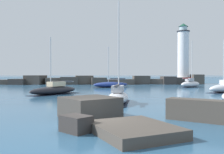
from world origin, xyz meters
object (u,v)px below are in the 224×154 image
Objects in this scene: sailboat_moored_6 at (190,84)px; lighthouse at (183,57)px; sailboat_moored_0 at (54,90)px; sailboat_moored_7 at (118,97)px; sailboat_moored_2 at (111,85)px.

lighthouse is at bearing 76.01° from sailboat_moored_6.
sailboat_moored_0 is 29.69m from sailboat_moored_6.
sailboat_moored_7 is (7.97, -10.72, 0.03)m from sailboat_moored_0.
sailboat_moored_0 is at bearing -131.89° from lighthouse.
sailboat_moored_6 is 31.68m from sailboat_moored_7.
sailboat_moored_2 reaches higher than sailboat_moored_0.
sailboat_moored_2 is at bearing -142.05° from lighthouse.
sailboat_moored_0 is 13.36m from sailboat_moored_7.
sailboat_moored_7 is (-17.04, -26.71, -0.07)m from sailboat_moored_6.
sailboat_moored_7 reaches higher than sailboat_moored_2.
sailboat_moored_2 is (-20.54, -16.02, -6.73)m from lighthouse.
sailboat_moored_7 is (-21.14, -43.19, -6.64)m from lighthouse.
sailboat_moored_0 is at bearing -147.41° from sailboat_moored_6.
sailboat_moored_6 is at bearing -103.99° from lighthouse.
lighthouse is at bearing 37.95° from sailboat_moored_2.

